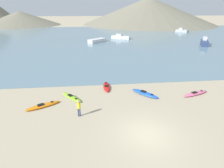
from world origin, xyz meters
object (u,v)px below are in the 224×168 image
Objects in this scene: kayak_on_sand_0 at (145,93)px; kayak_on_sand_2 at (106,87)px; kayak_on_sand_3 at (71,97)px; moored_boat_3 at (204,42)px; kayak_on_sand_1 at (195,93)px; moored_boat_1 at (120,37)px; moored_boat_0 at (97,40)px; moored_boat_2 at (182,31)px; person_near_foreground at (79,107)px; kayak_on_sand_4 at (43,106)px.

kayak_on_sand_2 is at bearing 150.90° from kayak_on_sand_0.
kayak_on_sand_3 is at bearing -149.91° from kayak_on_sand_2.
kayak_on_sand_3 is 0.57× the size of moored_boat_3.
moored_boat_1 is at bearing 94.12° from kayak_on_sand_1.
kayak_on_sand_1 is 36.78m from moored_boat_1.
moored_boat_0 is at bearing 97.76° from kayak_on_sand_0.
moored_boat_1 is at bearing 73.98° from kayak_on_sand_3.
moored_boat_1 is (6.99, 4.92, 0.05)m from moored_boat_0.
moored_boat_0 is at bearing 90.69° from kayak_on_sand_2.
kayak_on_sand_0 is 7.65m from kayak_on_sand_3.
kayak_on_sand_3 is at bearing -96.20° from moored_boat_0.
kayak_on_sand_1 is at bearing -5.43° from kayak_on_sand_0.
moored_boat_3 is at bearing -32.04° from moored_boat_1.
moored_boat_1 is at bearing -152.12° from moored_boat_2.
person_near_foreground is (-6.60, -3.33, 0.70)m from kayak_on_sand_0.
moored_boat_2 is at bearing 56.64° from person_near_foreground.
kayak_on_sand_0 is 57.20m from moored_boat_2.
kayak_on_sand_1 is 1.21× the size of kayak_on_sand_3.
kayak_on_sand_4 is 0.68× the size of moored_boat_2.
kayak_on_sand_3 is at bearing 177.74° from kayak_on_sand_1.
person_near_foreground is at bearing -123.36° from moored_boat_2.
moored_boat_3 reaches higher than person_near_foreground.
moored_boat_2 is at bearing 65.45° from kayak_on_sand_1.
moored_boat_0 is at bearing 106.87° from kayak_on_sand_1.
kayak_on_sand_1 reaches higher than kayak_on_sand_4.
moored_boat_3 is at bearing 39.73° from kayak_on_sand_3.
moored_boat_2 is (32.22, 47.53, 0.40)m from kayak_on_sand_2.
moored_boat_3 is (28.23, 27.67, -0.11)m from person_near_foreground.
moored_boat_1 is at bearing 35.15° from moored_boat_0.
moored_boat_3 is (18.90, -11.83, 0.22)m from moored_boat_1.
kayak_on_sand_4 is 33.20m from moored_boat_0.
kayak_on_sand_1 is at bearing -85.88° from moored_boat_1.
kayak_on_sand_2 is at bearing 30.09° from kayak_on_sand_3.
moored_boat_3 is (31.74, 25.77, 0.63)m from kayak_on_sand_4.
kayak_on_sand_3 is 0.60× the size of moored_boat_2.
kayak_on_sand_0 reaches higher than kayak_on_sand_2.
person_near_foreground is 0.33× the size of moored_boat_2.
moored_boat_0 is (-0.35, 29.07, 0.35)m from kayak_on_sand_2.
moored_boat_3 reaches higher than kayak_on_sand_1.
kayak_on_sand_2 is 34.64m from moored_boat_1.
person_near_foreground reaches higher than moored_boat_0.
kayak_on_sand_0 is at bearing 8.05° from kayak_on_sand_4.
moored_boat_1 is at bearing 85.69° from kayak_on_sand_0.
kayak_on_sand_3 is 38.08m from moored_boat_3.
kayak_on_sand_0 is at bearing -94.31° from moored_boat_1.
person_near_foreground is at bearing -28.43° from kayak_on_sand_4.
kayak_on_sand_4 is at bearing -140.93° from moored_boat_3.
kayak_on_sand_2 is at bearing 63.92° from person_near_foreground.
person_near_foreground is 39.53m from moored_boat_3.
moored_boat_0 reaches higher than kayak_on_sand_0.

